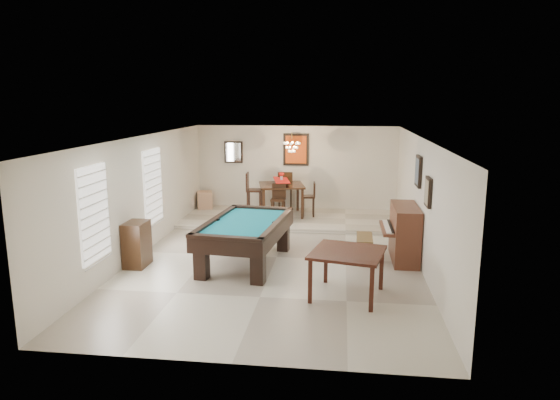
% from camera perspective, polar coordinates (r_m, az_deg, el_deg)
% --- Properties ---
extents(ground_plane, '(6.00, 9.00, 0.02)m').
position_cam_1_polar(ground_plane, '(10.95, -0.39, -6.58)').
color(ground_plane, beige).
extents(wall_back, '(6.00, 0.04, 2.60)m').
position_cam_1_polar(wall_back, '(15.03, 1.84, 3.52)').
color(wall_back, silver).
rests_on(wall_back, ground_plane).
extents(wall_front, '(6.00, 0.04, 2.60)m').
position_cam_1_polar(wall_front, '(6.33, -5.76, -7.87)').
color(wall_front, silver).
rests_on(wall_front, ground_plane).
extents(wall_left, '(0.04, 9.00, 2.60)m').
position_cam_1_polar(wall_left, '(11.39, -15.53, 0.51)').
color(wall_left, silver).
rests_on(wall_left, ground_plane).
extents(wall_right, '(0.04, 9.00, 2.60)m').
position_cam_1_polar(wall_right, '(10.66, 15.81, -0.25)').
color(wall_right, silver).
rests_on(wall_right, ground_plane).
extents(ceiling, '(6.00, 9.00, 0.04)m').
position_cam_1_polar(ceiling, '(10.44, -0.41, 7.16)').
color(ceiling, white).
rests_on(ceiling, wall_back).
extents(dining_step, '(6.00, 2.50, 0.12)m').
position_cam_1_polar(dining_step, '(14.04, 1.34, -2.21)').
color(dining_step, beige).
rests_on(dining_step, ground_plane).
extents(window_left_front, '(0.06, 1.00, 1.70)m').
position_cam_1_polar(window_left_front, '(9.41, -20.48, -1.45)').
color(window_left_front, white).
rests_on(window_left_front, wall_left).
extents(window_left_rear, '(0.06, 1.00, 1.70)m').
position_cam_1_polar(window_left_rear, '(11.91, -14.33, 1.53)').
color(window_left_rear, white).
rests_on(window_left_rear, wall_left).
extents(pool_table, '(1.73, 2.83, 0.90)m').
position_cam_1_polar(pool_table, '(10.43, -3.92, -4.90)').
color(pool_table, black).
rests_on(pool_table, ground_plane).
extents(square_table, '(1.42, 1.42, 0.82)m').
position_cam_1_polar(square_table, '(8.83, 7.67, -8.34)').
color(square_table, black).
rests_on(square_table, ground_plane).
extents(upright_piano, '(0.79, 1.41, 1.18)m').
position_cam_1_polar(upright_piano, '(10.91, 13.33, -3.69)').
color(upright_piano, brown).
rests_on(upright_piano, ground_plane).
extents(piano_bench, '(0.36, 0.88, 0.48)m').
position_cam_1_polar(piano_bench, '(10.95, 9.61, -5.36)').
color(piano_bench, brown).
rests_on(piano_bench, ground_plane).
extents(apothecary_chest, '(0.41, 0.62, 0.93)m').
position_cam_1_polar(apothecary_chest, '(10.67, -16.05, -4.87)').
color(apothecary_chest, black).
rests_on(apothecary_chest, ground_plane).
extents(dining_table, '(1.45, 1.45, 1.01)m').
position_cam_1_polar(dining_table, '(14.18, 0.16, 0.27)').
color(dining_table, black).
rests_on(dining_table, dining_step).
extents(flower_vase, '(0.14, 0.14, 0.22)m').
position_cam_1_polar(flower_vase, '(14.07, 0.17, 2.74)').
color(flower_vase, '#AD160E').
rests_on(flower_vase, dining_table).
extents(dining_chair_south, '(0.38, 0.38, 1.02)m').
position_cam_1_polar(dining_chair_south, '(13.48, -0.21, -0.31)').
color(dining_chair_south, black).
rests_on(dining_chair_south, dining_step).
extents(dining_chair_north, '(0.47, 0.47, 1.17)m').
position_cam_1_polar(dining_chair_north, '(14.85, 0.60, 1.09)').
color(dining_chair_north, black).
rests_on(dining_chair_north, dining_step).
extents(dining_chair_west, '(0.48, 0.48, 1.20)m').
position_cam_1_polar(dining_chair_west, '(14.31, -2.94, 0.74)').
color(dining_chair_west, black).
rests_on(dining_chair_west, dining_step).
extents(dining_chair_east, '(0.39, 0.39, 0.97)m').
position_cam_1_polar(dining_chair_east, '(14.08, 3.27, 0.09)').
color(dining_chair_east, black).
rests_on(dining_chair_east, dining_step).
extents(corner_bench, '(0.59, 0.66, 0.50)m').
position_cam_1_polar(corner_bench, '(15.33, -8.59, 0.02)').
color(corner_bench, tan).
rests_on(corner_bench, dining_step).
extents(chandelier, '(0.44, 0.44, 0.60)m').
position_cam_1_polar(chandelier, '(13.64, 1.36, 6.51)').
color(chandelier, '#FFE5B2').
rests_on(chandelier, ceiling).
extents(back_painting, '(0.75, 0.06, 0.95)m').
position_cam_1_polar(back_painting, '(14.92, 1.84, 5.78)').
color(back_painting, '#D84C14').
rests_on(back_painting, wall_back).
extents(back_mirror, '(0.55, 0.06, 0.65)m').
position_cam_1_polar(back_mirror, '(15.22, -5.34, 5.47)').
color(back_mirror, white).
rests_on(back_mirror, wall_back).
extents(right_picture_upper, '(0.06, 0.55, 0.65)m').
position_cam_1_polar(right_picture_upper, '(10.84, 15.54, 3.18)').
color(right_picture_upper, slate).
rests_on(right_picture_upper, wall_right).
extents(right_picture_lower, '(0.06, 0.45, 0.55)m').
position_cam_1_polar(right_picture_lower, '(9.61, 16.58, 0.88)').
color(right_picture_lower, gray).
rests_on(right_picture_lower, wall_right).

